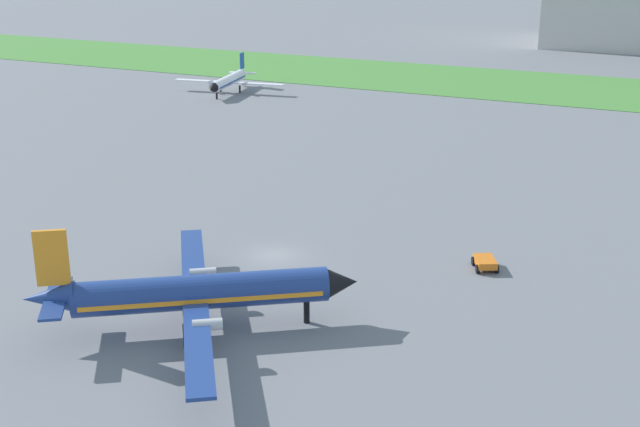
{
  "coord_description": "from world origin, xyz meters",
  "views": [
    {
      "loc": [
        30.64,
        -58.96,
        26.75
      ],
      "look_at": [
        2.68,
        3.36,
        3.0
      ],
      "focal_mm": 48.32,
      "sensor_mm": 36.0,
      "label": 1
    }
  ],
  "objects": [
    {
      "name": "baggage_cart_near_gate",
      "position": [
        16.68,
        4.32,
        0.57
      ],
      "size": [
        2.62,
        2.91,
        0.9
      ],
      "rotation": [
        0.0,
        0.0,
        2.03
      ],
      "color": "orange",
      "rests_on": "ground_plane"
    },
    {
      "name": "grass_taxiway_strip",
      "position": [
        0.0,
        83.81,
        0.04
      ],
      "size": [
        360.0,
        28.0,
        0.08
      ],
      "primitive_type": "cube",
      "color": "#478438",
      "rests_on": "ground_plane"
    },
    {
      "name": "ground_plane",
      "position": [
        0.0,
        0.0,
        0.0
      ],
      "size": [
        600.0,
        600.0,
        0.0
      ],
      "primitive_type": "plane",
      "color": "slate"
    },
    {
      "name": "airplane_taxiing_turboprop",
      "position": [
        -38.0,
        58.7,
        1.98
      ],
      "size": [
        18.04,
        15.5,
        5.42
      ],
      "rotation": [
        0.0,
        0.0,
        4.87
      ],
      "color": "white",
      "rests_on": "ground_plane"
    },
    {
      "name": "airplane_foreground_turboprop",
      "position": [
        1.42,
        -14.32,
        2.85
      ],
      "size": [
        19.83,
        22.62,
        7.8
      ],
      "rotation": [
        0.0,
        0.0,
        0.58
      ],
      "color": "navy",
      "rests_on": "ground_plane"
    }
  ]
}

